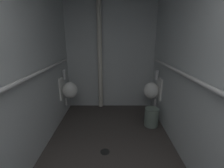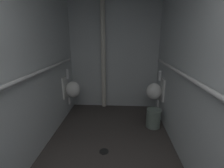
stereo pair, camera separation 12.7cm
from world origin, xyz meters
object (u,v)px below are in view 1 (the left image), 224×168
(urinal_left_mid, at_px, (70,90))
(floor_drain, at_px, (106,152))
(waste_bin, at_px, (152,117))
(standpipe_back_wall, at_px, (101,54))
(urinal_right_mid, at_px, (153,90))

(urinal_left_mid, relative_size, floor_drain, 5.39)
(urinal_left_mid, distance_m, floor_drain, 1.47)
(urinal_left_mid, bearing_deg, waste_bin, -12.58)
(urinal_left_mid, relative_size, standpipe_back_wall, 0.30)
(waste_bin, bearing_deg, urinal_right_mid, 78.62)
(urinal_left_mid, xyz_separation_m, standpipe_back_wall, (0.61, 0.47, 0.68))
(urinal_right_mid, height_order, floor_drain, urinal_right_mid)
(standpipe_back_wall, xyz_separation_m, floor_drain, (0.17, -1.57, -1.27))
(floor_drain, bearing_deg, standpipe_back_wall, 96.00)
(urinal_right_mid, bearing_deg, floor_drain, -130.48)
(urinal_left_mid, xyz_separation_m, urinal_right_mid, (1.69, -0.03, 0.00))
(urinal_left_mid, distance_m, standpipe_back_wall, 1.03)
(standpipe_back_wall, relative_size, waste_bin, 7.13)
(waste_bin, bearing_deg, urinal_left_mid, 167.42)
(urinal_right_mid, bearing_deg, standpipe_back_wall, 155.26)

